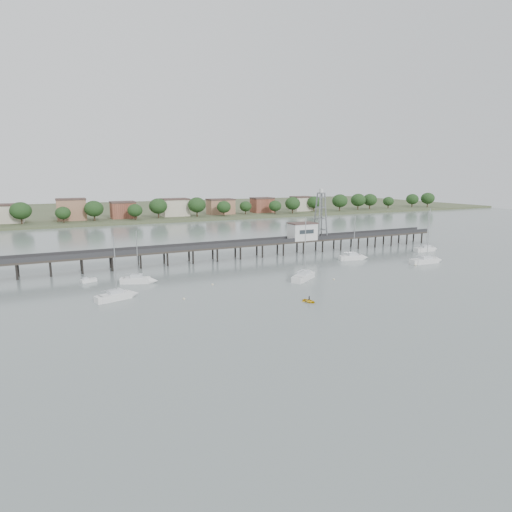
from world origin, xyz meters
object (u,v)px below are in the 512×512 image
at_px(sailboat_e, 428,249).
at_px(yellow_dinghy, 309,302).
at_px(sailboat_f, 356,257).
at_px(white_tender, 88,281).
at_px(sailboat_c, 306,275).
at_px(lattice_tower, 321,216).
at_px(sailboat_b, 142,280).
at_px(sailboat_d, 430,260).
at_px(pier, 226,246).
at_px(sailboat_a, 121,295).

bearing_deg(sailboat_e, yellow_dinghy, -152.50).
distance_m(sailboat_f, white_tender, 70.95).
relative_size(white_tender, yellow_dinghy, 1.23).
bearing_deg(sailboat_c, lattice_tower, 16.70).
bearing_deg(white_tender, sailboat_b, -43.73).
bearing_deg(lattice_tower, sailboat_d, -59.03).
distance_m(sailboat_d, sailboat_e, 19.41).
xyz_separation_m(pier, sailboat_f, (33.13, -16.01, -3.15)).
relative_size(sailboat_f, yellow_dinghy, 4.58).
relative_size(sailboat_b, sailboat_f, 0.94).
bearing_deg(sailboat_d, sailboat_f, 144.95).
xyz_separation_m(sailboat_b, white_tender, (-10.68, 5.91, -0.25)).
bearing_deg(sailboat_b, lattice_tower, 37.25).
height_order(pier, white_tender, pier).
bearing_deg(sailboat_a, sailboat_d, -18.41).
height_order(sailboat_a, sailboat_c, sailboat_c).
xyz_separation_m(sailboat_f, yellow_dinghy, (-34.39, -29.41, -0.64)).
bearing_deg(sailboat_f, sailboat_b, -166.88).
height_order(lattice_tower, white_tender, lattice_tower).
bearing_deg(sailboat_a, white_tender, 87.85).
xyz_separation_m(lattice_tower, sailboat_d, (17.00, -28.32, -10.47)).
bearing_deg(sailboat_d, sailboat_c, -175.49).
distance_m(sailboat_a, sailboat_b, 12.17).
bearing_deg(sailboat_c, pier, 71.56).
bearing_deg(sailboat_a, yellow_dinghy, -47.10).
bearing_deg(lattice_tower, pier, -180.00).
xyz_separation_m(sailboat_d, white_tender, (-86.16, 17.00, -0.24)).
xyz_separation_m(lattice_tower, sailboat_b, (-58.49, -17.23, -10.45)).
distance_m(sailboat_b, sailboat_f, 60.13).
relative_size(lattice_tower, sailboat_c, 1.03).
bearing_deg(sailboat_f, sailboat_a, -157.90).
bearing_deg(sailboat_a, pier, 22.12).
bearing_deg(sailboat_f, pier, 166.17).
distance_m(sailboat_c, sailboat_f, 27.82).
height_order(sailboat_d, white_tender, sailboat_d).
distance_m(sailboat_d, sailboat_c, 40.02).
height_order(pier, sailboat_a, sailboat_a).
bearing_deg(yellow_dinghy, sailboat_d, 0.65).
relative_size(sailboat_a, sailboat_f, 1.00).
xyz_separation_m(sailboat_b, sailboat_f, (60.12, 1.21, -0.00)).
relative_size(sailboat_b, sailboat_c, 0.82).
height_order(sailboat_a, sailboat_e, sailboat_e).
height_order(sailboat_e, sailboat_c, sailboat_c).
relative_size(sailboat_b, white_tender, 3.52).
distance_m(sailboat_b, white_tender, 12.20).
distance_m(sailboat_a, sailboat_f, 67.13).
height_order(sailboat_c, white_tender, sailboat_c).
distance_m(lattice_tower, sailboat_f, 19.20).
relative_size(sailboat_a, sailboat_b, 1.06).
xyz_separation_m(sailboat_a, sailboat_b, (5.97, 10.60, 0.00)).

